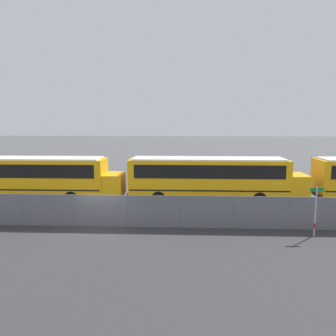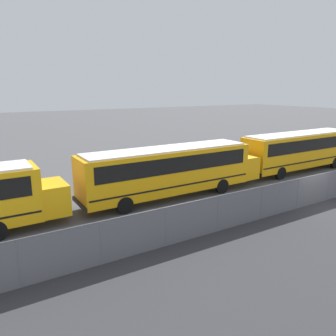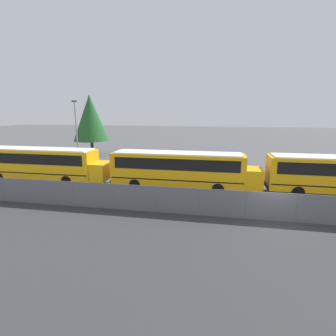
# 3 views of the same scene
# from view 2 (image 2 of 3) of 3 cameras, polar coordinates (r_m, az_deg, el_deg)

# --- Properties ---
(ground_plane) EXTENTS (200.00, 200.00, 0.00)m
(ground_plane) POSITION_cam_2_polar(r_m,az_deg,el_deg) (22.47, 23.78, -5.80)
(ground_plane) COLOR #4C4C4F
(fence) EXTENTS (95.00, 0.07, 1.90)m
(fence) POSITION_cam_2_polar(r_m,az_deg,el_deg) (22.18, 24.02, -3.43)
(fence) COLOR #9EA0A5
(fence) RESTS_ON ground_plane
(school_bus_2) EXTENTS (13.25, 2.55, 3.35)m
(school_bus_2) POSITION_cam_2_polar(r_m,az_deg,el_deg) (21.41, 0.68, 0.02)
(school_bus_2) COLOR orange
(school_bus_2) RESTS_ON ground_plane
(school_bus_3) EXTENTS (13.25, 2.55, 3.35)m
(school_bus_3) POSITION_cam_2_polar(r_m,az_deg,el_deg) (30.92, 22.26, 3.23)
(school_bus_3) COLOR orange
(school_bus_3) RESTS_ON ground_plane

